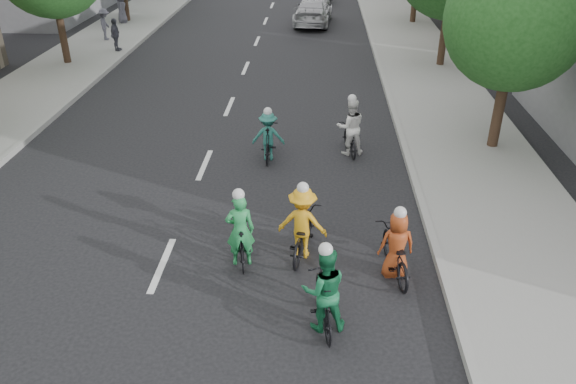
# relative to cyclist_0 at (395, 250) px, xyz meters

# --- Properties ---
(ground) EXTENTS (120.00, 120.00, 0.00)m
(ground) POSITION_rel_cyclist_0_xyz_m (-5.02, 0.01, -0.59)
(ground) COLOR black
(ground) RESTS_ON ground
(sidewalk_left) EXTENTS (4.00, 80.00, 0.15)m
(sidewalk_left) POSITION_rel_cyclist_0_xyz_m (-13.02, 10.01, -0.52)
(sidewalk_left) COLOR gray
(sidewalk_left) RESTS_ON ground
(curb_left) EXTENTS (0.18, 80.00, 0.18)m
(curb_left) POSITION_rel_cyclist_0_xyz_m (-11.07, 10.01, -0.50)
(curb_left) COLOR #999993
(curb_left) RESTS_ON ground
(sidewalk_right) EXTENTS (4.00, 80.00, 0.15)m
(sidewalk_right) POSITION_rel_cyclist_0_xyz_m (2.98, 10.01, -0.52)
(sidewalk_right) COLOR gray
(sidewalk_right) RESTS_ON ground
(curb_right) EXTENTS (0.18, 80.00, 0.18)m
(curb_right) POSITION_rel_cyclist_0_xyz_m (1.03, 10.01, -0.50)
(curb_right) COLOR #999993
(curb_right) RESTS_ON ground
(tree_r_0) EXTENTS (4.00, 4.00, 5.97)m
(tree_r_0) POSITION_rel_cyclist_0_xyz_m (3.78, 6.61, 3.37)
(tree_r_0) COLOR black
(tree_r_0) RESTS_ON ground
(cyclist_0) EXTENTS (0.95, 2.00, 1.68)m
(cyclist_0) POSITION_rel_cyclist_0_xyz_m (0.00, 0.00, 0.00)
(cyclist_0) COLOR black
(cyclist_0) RESTS_ON ground
(cyclist_1) EXTENTS (0.68, 1.53, 1.85)m
(cyclist_1) POSITION_rel_cyclist_0_xyz_m (-3.29, 0.24, 0.05)
(cyclist_1) COLOR black
(cyclist_1) RESTS_ON ground
(cyclist_2) EXTENTS (1.18, 1.98, 1.84)m
(cyclist_2) POSITION_rel_cyclist_0_xyz_m (-1.98, 0.62, 0.08)
(cyclist_2) COLOR black
(cyclist_2) RESTS_ON ground
(cyclist_3) EXTENTS (0.97, 1.77, 1.64)m
(cyclist_3) POSITION_rel_cyclist_0_xyz_m (-3.15, 5.58, 0.05)
(cyclist_3) COLOR black
(cyclist_3) RESTS_ON ground
(cyclist_4) EXTENTS (0.95, 1.68, 1.90)m
(cyclist_4) POSITION_rel_cyclist_0_xyz_m (-0.70, 6.11, 0.10)
(cyclist_4) COLOR black
(cyclist_4) RESTS_ON ground
(cyclist_5) EXTENTS (0.93, 1.82, 1.88)m
(cyclist_5) POSITION_rel_cyclist_0_xyz_m (-1.50, -1.69, 0.12)
(cyclist_5) COLOR black
(cyclist_5) RESTS_ON ground
(follow_car_lead) EXTENTS (2.46, 5.23, 1.48)m
(follow_car_lead) POSITION_rel_cyclist_0_xyz_m (-2.12, 24.29, 0.15)
(follow_car_lead) COLOR #AFAFB3
(follow_car_lead) RESTS_ON ground
(spectator_0) EXTENTS (0.72, 1.09, 1.58)m
(spectator_0) POSITION_rel_cyclist_0_xyz_m (-12.84, 19.27, 0.35)
(spectator_0) COLOR #565462
(spectator_0) RESTS_ON sidewalk_left
(spectator_1) EXTENTS (0.42, 0.92, 1.54)m
(spectator_1) POSITION_rel_cyclist_0_xyz_m (-11.59, 17.14, 0.33)
(spectator_1) COLOR #4F4F5C
(spectator_1) RESTS_ON sidewalk_left
(spectator_2) EXTENTS (0.66, 0.90, 1.68)m
(spectator_2) POSITION_rel_cyclist_0_xyz_m (-13.30, 23.39, 0.40)
(spectator_2) COLOR #504E5C
(spectator_2) RESTS_ON sidewalk_left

